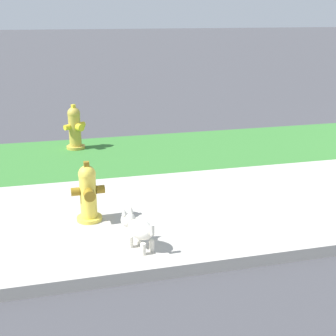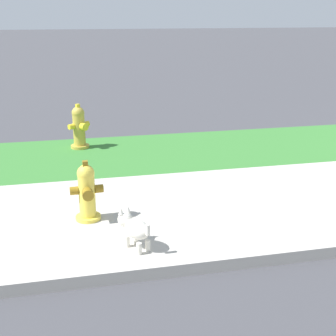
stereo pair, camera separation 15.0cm
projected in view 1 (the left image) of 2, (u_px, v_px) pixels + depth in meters
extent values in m
cylinder|color=yellow|center=(90.00, 219.00, 5.13)|extent=(0.28, 0.28, 0.05)
cylinder|color=yellow|center=(88.00, 196.00, 5.04)|extent=(0.18, 0.18, 0.49)
sphere|color=yellow|center=(87.00, 174.00, 4.96)|extent=(0.19, 0.19, 0.19)
cube|color=olive|center=(86.00, 164.00, 4.93)|extent=(0.06, 0.06, 0.06)
cylinder|color=olive|center=(100.00, 189.00, 5.06)|extent=(0.09, 0.09, 0.09)
cylinder|color=olive|center=(75.00, 192.00, 4.99)|extent=(0.09, 0.09, 0.09)
cylinder|color=olive|center=(89.00, 195.00, 4.90)|extent=(0.12, 0.10, 0.12)
cylinder|color=gold|center=(76.00, 147.00, 7.84)|extent=(0.31, 0.31, 0.05)
cylinder|color=gold|center=(75.00, 130.00, 7.74)|extent=(0.20, 0.20, 0.55)
sphere|color=gold|center=(74.00, 114.00, 7.65)|extent=(0.21, 0.21, 0.21)
cube|color=yellow|center=(73.00, 106.00, 7.62)|extent=(0.08, 0.08, 0.06)
cylinder|color=yellow|center=(82.00, 124.00, 7.82)|extent=(0.12, 0.12, 0.09)
cylinder|color=yellow|center=(67.00, 127.00, 7.62)|extent=(0.12, 0.12, 0.09)
cylinder|color=yellow|center=(80.00, 127.00, 7.62)|extent=(0.15, 0.15, 0.12)
ellipsoid|color=silver|center=(141.00, 229.00, 4.43)|extent=(0.31, 0.36, 0.19)
sphere|color=silver|center=(128.00, 220.00, 4.56)|extent=(0.15, 0.15, 0.15)
sphere|color=black|center=(124.00, 218.00, 4.61)|extent=(0.03, 0.03, 0.03)
cone|color=silver|center=(124.00, 212.00, 4.51)|extent=(0.07, 0.07, 0.07)
cone|color=silver|center=(131.00, 209.00, 4.56)|extent=(0.07, 0.07, 0.07)
cylinder|color=silver|center=(131.00, 242.00, 4.52)|extent=(0.05, 0.05, 0.13)
cylinder|color=silver|center=(139.00, 239.00, 4.58)|extent=(0.05, 0.05, 0.13)
cylinder|color=silver|center=(143.00, 249.00, 4.38)|extent=(0.05, 0.05, 0.13)
cylinder|color=silver|center=(152.00, 246.00, 4.45)|extent=(0.05, 0.05, 0.13)
cylinder|color=silver|center=(152.00, 230.00, 4.30)|extent=(0.04, 0.04, 0.10)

